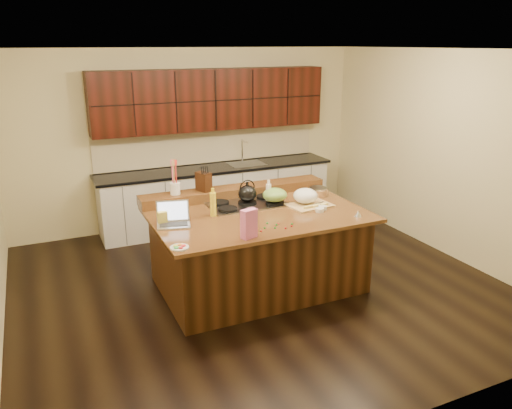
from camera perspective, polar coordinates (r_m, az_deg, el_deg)
name	(u,v)px	position (r m, az deg, el deg)	size (l,w,h in m)	color
room	(258,176)	(5.57, 0.21, 3.28)	(5.52, 5.02, 2.72)	black
island	(258,249)	(5.85, 0.20, -5.13)	(2.40, 1.60, 0.92)	black
back_ledge	(235,191)	(6.28, -2.45, 1.50)	(2.40, 0.30, 0.12)	black
cooktop	(247,204)	(5.95, -1.00, 0.09)	(0.92, 0.52, 0.05)	gray
back_counter	(216,163)	(7.77, -4.63, 4.70)	(3.70, 0.66, 2.40)	silver
kettle	(247,193)	(5.91, -1.00, 1.27)	(0.22, 0.22, 0.20)	black
green_bowl	(275,195)	(5.92, 2.16, 1.12)	(0.29, 0.29, 0.16)	olive
laptop	(173,218)	(5.38, -9.44, -1.58)	(0.40, 0.35, 0.24)	#B7B7BC
oil_bottle	(213,204)	(5.56, -4.93, 0.02)	(0.07, 0.07, 0.27)	yellow
vinegar_bottle	(268,194)	(5.95, 1.44, 1.19)	(0.06, 0.06, 0.25)	silver
wooden_tray	(306,198)	(5.95, 5.78, 0.75)	(0.54, 0.43, 0.20)	tan
ramekin_a	(320,210)	(5.75, 7.30, -0.62)	(0.10, 0.10, 0.04)	white
ramekin_b	(323,208)	(5.83, 7.61, -0.37)	(0.10, 0.10, 0.04)	white
ramekin_c	(318,195)	(6.32, 7.05, 1.12)	(0.10, 0.10, 0.04)	white
strainer_bowl	(318,192)	(6.34, 7.09, 1.39)	(0.24, 0.24, 0.09)	#996B3F
kitchen_timer	(358,213)	(5.67, 11.58, -1.00)	(0.08, 0.08, 0.07)	silver
pink_bag	(249,224)	(4.91, -0.81, -2.21)	(0.16, 0.08, 0.30)	#D16297
candy_plate	(179,247)	(4.78, -8.74, -4.86)	(0.18, 0.18, 0.01)	white
package_box	(162,218)	(5.40, -10.64, -1.51)	(0.10, 0.07, 0.14)	#D6C54B
utensil_crock	(175,189)	(6.02, -9.23, 1.81)	(0.12, 0.12, 0.14)	white
knife_block	(204,182)	(6.10, -6.00, 2.62)	(0.12, 0.19, 0.23)	black
gumdrop_0	(292,226)	(5.26, 4.09, -2.46)	(0.02, 0.02, 0.02)	red
gumdrop_1	(275,228)	(5.20, 2.19, -2.68)	(0.02, 0.02, 0.02)	#198C26
gumdrop_2	(278,224)	(5.31, 2.53, -2.22)	(0.02, 0.02, 0.02)	red
gumdrop_3	(261,231)	(5.12, 0.52, -3.00)	(0.02, 0.02, 0.02)	#198C26
gumdrop_4	(257,231)	(5.11, 0.12, -3.04)	(0.02, 0.02, 0.02)	red
gumdrop_5	(265,228)	(5.19, 0.99, -2.69)	(0.02, 0.02, 0.02)	#198C26
gumdrop_6	(257,229)	(5.18, 0.12, -2.76)	(0.02, 0.02, 0.02)	red
gumdrop_7	(292,224)	(5.32, 4.12, -2.24)	(0.02, 0.02, 0.02)	#198C26
gumdrop_8	(286,228)	(5.20, 3.40, -2.72)	(0.02, 0.02, 0.02)	red
gumdrop_9	(267,223)	(5.33, 1.30, -2.14)	(0.02, 0.02, 0.02)	#198C26
gumdrop_10	(261,231)	(5.11, 0.58, -3.05)	(0.02, 0.02, 0.02)	red
gumdrop_11	(277,225)	(5.29, 2.36, -2.31)	(0.02, 0.02, 0.02)	#198C26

